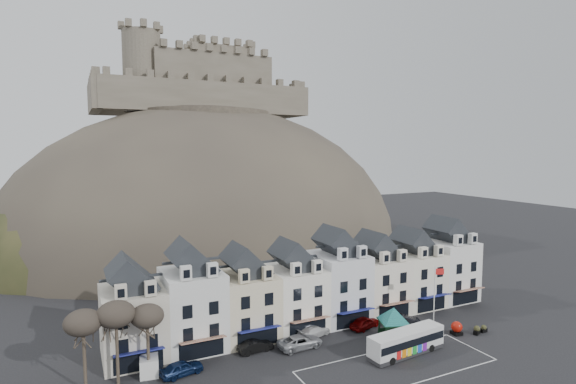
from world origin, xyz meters
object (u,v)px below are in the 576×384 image
object	(u,v)px
flagpole	(435,295)
car_charcoal	(404,320)
red_buoy	(457,328)
car_maroon	(365,322)
bus_shelter	(394,315)
car_navy	(182,368)
car_silver	(300,342)
bus	(406,341)
car_white	(314,331)
car_black	(256,346)
white_van	(149,362)

from	to	relation	value
flagpole	car_charcoal	size ratio (longest dim) A/B	1.91
red_buoy	car_maroon	xyz separation A→B (m)	(-9.42, 6.82, -0.10)
bus_shelter	car_maroon	distance (m)	5.42
car_navy	car_silver	world-z (taller)	car_navy
bus	bus_shelter	bearing A→B (deg)	68.54
car_white	car_maroon	distance (m)	7.37
car_black	car_navy	bearing A→B (deg)	95.97
car_silver	car_white	xyz separation A→B (m)	(3.06, 2.16, -0.05)
car_silver	bus_shelter	bearing A→B (deg)	-108.88
bus_shelter	car_silver	distance (m)	12.05
red_buoy	car_black	world-z (taller)	red_buoy
car_maroon	car_navy	bearing A→B (deg)	77.41
red_buoy	car_silver	size ratio (longest dim) A/B	0.32
red_buoy	car_black	size ratio (longest dim) A/B	0.41
bus	car_white	size ratio (longest dim) A/B	2.07
bus_shelter	car_navy	xyz separation A→B (m)	(-25.54, 2.86, -2.51)
white_van	car_charcoal	distance (m)	32.82
car_maroon	car_charcoal	bearing A→B (deg)	-124.62
flagpole	car_navy	bearing A→B (deg)	174.18
bus_shelter	white_van	xyz separation A→B (m)	(-28.49, 5.36, -2.30)
bus	red_buoy	size ratio (longest dim) A/B	5.94
car_charcoal	car_maroon	bearing A→B (deg)	95.54
red_buoy	car_white	world-z (taller)	red_buoy
bus_shelter	car_navy	bearing A→B (deg)	-167.02
bus	car_white	world-z (taller)	bus
bus	red_buoy	bearing A→B (deg)	3.57
car_charcoal	red_buoy	bearing A→B (deg)	-117.49
car_black	car_white	size ratio (longest dim) A/B	0.86
car_white	car_navy	bearing A→B (deg)	79.56
bus	car_navy	bearing A→B (deg)	159.93
car_navy	car_silver	distance (m)	14.20
car_silver	car_maroon	world-z (taller)	car_maroon
red_buoy	car_white	xyz separation A→B (m)	(-16.76, 7.47, -0.16)
white_van	car_navy	size ratio (longest dim) A/B	0.99
flagpole	car_silver	bearing A→B (deg)	168.53
red_buoy	car_navy	xyz separation A→B (m)	(-34.01, 4.97, -0.11)
bus_shelter	white_van	distance (m)	29.08
car_silver	car_white	world-z (taller)	car_silver
red_buoy	car_silver	bearing A→B (deg)	165.01
flagpole	car_charcoal	world-z (taller)	flagpole
white_van	car_silver	distance (m)	17.28
car_maroon	car_charcoal	size ratio (longest dim) A/B	1.01
car_silver	flagpole	bearing A→B (deg)	-104.62
bus_shelter	flagpole	size ratio (longest dim) A/B	0.72
car_maroon	car_white	bearing A→B (deg)	68.08
car_black	car_silver	world-z (taller)	car_silver
car_silver	car_charcoal	size ratio (longest dim) A/B	1.20
car_silver	car_charcoal	distance (m)	15.60
red_buoy	white_van	bearing A→B (deg)	168.58
bus	white_van	size ratio (longest dim) A/B	2.27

